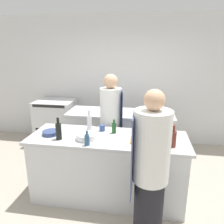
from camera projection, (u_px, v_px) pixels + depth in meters
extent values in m
plane|color=#A89E8E|center=(108.00, 195.00, 3.24)|extent=(16.00, 16.00, 0.00)
cube|color=silver|center=(125.00, 81.00, 4.86)|extent=(8.00, 0.06, 2.80)
cube|color=silver|center=(108.00, 168.00, 3.11)|extent=(2.08, 0.74, 0.89)
cube|color=#B7BABC|center=(108.00, 138.00, 2.98)|extent=(2.16, 0.77, 0.04)
cube|color=silver|center=(120.00, 136.00, 4.25)|extent=(1.91, 0.67, 0.89)
cube|color=silver|center=(120.00, 113.00, 4.11)|extent=(1.99, 0.70, 0.04)
cube|color=silver|center=(56.00, 121.00, 4.98)|extent=(0.84, 0.69, 0.98)
cube|color=black|center=(51.00, 136.00, 4.72)|extent=(0.67, 0.01, 0.34)
cube|color=black|center=(48.00, 106.00, 4.53)|extent=(0.71, 0.01, 0.06)
cylinder|color=black|center=(148.00, 212.00, 2.35)|extent=(0.31, 0.31, 0.80)
cylinder|color=silver|center=(152.00, 147.00, 2.14)|extent=(0.37, 0.37, 0.74)
cube|color=#4C567F|center=(132.00, 155.00, 2.19)|extent=(0.02, 0.35, 0.85)
sphere|color=tan|center=(154.00, 100.00, 2.00)|extent=(0.20, 0.20, 0.20)
cylinder|color=black|center=(111.00, 152.00, 3.73)|extent=(0.29, 0.29, 0.79)
cylinder|color=silver|center=(111.00, 110.00, 3.52)|extent=(0.34, 0.34, 0.70)
cube|color=#19234C|center=(122.00, 116.00, 3.54)|extent=(0.06, 0.32, 0.82)
sphere|color=tan|center=(111.00, 81.00, 3.39)|extent=(0.22, 0.22, 0.22)
cylinder|color=silver|center=(89.00, 123.00, 3.20)|extent=(0.07, 0.07, 0.22)
cylinder|color=silver|center=(89.00, 113.00, 3.16)|extent=(0.03, 0.03, 0.08)
cylinder|color=#B2A84C|center=(171.00, 138.00, 2.77)|extent=(0.08, 0.08, 0.14)
cylinder|color=#B2A84C|center=(171.00, 131.00, 2.74)|extent=(0.03, 0.03, 0.05)
cylinder|color=#19471E|center=(114.00, 128.00, 3.09)|extent=(0.06, 0.06, 0.14)
cylinder|color=#19471E|center=(114.00, 122.00, 3.06)|extent=(0.03, 0.03, 0.06)
cylinder|color=#5B2319|center=(173.00, 139.00, 2.65)|extent=(0.09, 0.09, 0.20)
cylinder|color=#5B2319|center=(174.00, 128.00, 2.61)|extent=(0.04, 0.04, 0.08)
cylinder|color=#2D5175|center=(87.00, 140.00, 2.70)|extent=(0.06, 0.06, 0.14)
cylinder|color=#2D5175|center=(87.00, 133.00, 2.67)|extent=(0.03, 0.03, 0.05)
cylinder|color=black|center=(59.00, 132.00, 2.87)|extent=(0.08, 0.08, 0.22)
cylinder|color=black|center=(58.00, 121.00, 2.82)|extent=(0.03, 0.03, 0.08)
cylinder|color=white|center=(86.00, 136.00, 2.89)|extent=(0.26, 0.26, 0.08)
cylinder|color=navy|center=(51.00, 133.00, 3.04)|extent=(0.23, 0.23, 0.05)
cylinder|color=#33477F|center=(102.00, 128.00, 3.18)|extent=(0.08, 0.08, 0.09)
cube|color=olive|center=(146.00, 141.00, 2.82)|extent=(0.40, 0.23, 0.01)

